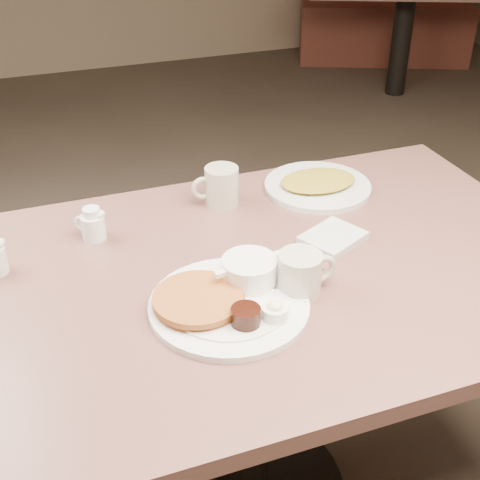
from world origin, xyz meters
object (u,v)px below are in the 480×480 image
object	(u,v)px
creamer_right	(93,225)
coffee_mug_near	(301,273)
hash_plate	(318,184)
booth_back_right	(386,7)
diner_table	(243,333)
coffee_mug_far	(221,186)
main_plate	(229,296)

from	to	relation	value
creamer_right	coffee_mug_near	bearing A→B (deg)	-44.08
coffee_mug_near	creamer_right	xyz separation A→B (m)	(-0.37, 0.35, -0.01)
hash_plate	booth_back_right	size ratio (longest dim) A/B	0.15
diner_table	hash_plate	bearing A→B (deg)	42.67
diner_table	coffee_mug_far	xyz separation A→B (m)	(0.05, 0.31, 0.22)
hash_plate	creamer_right	bearing A→B (deg)	-175.64
hash_plate	booth_back_right	world-z (taller)	booth_back_right
diner_table	main_plate	size ratio (longest dim) A/B	3.63
main_plate	booth_back_right	xyz separation A→B (m)	(2.52, 3.53, -0.36)
diner_table	main_plate	xyz separation A→B (m)	(-0.07, -0.10, 0.19)
hash_plate	diner_table	bearing A→B (deg)	-137.33
hash_plate	coffee_mug_near	bearing A→B (deg)	-120.22
diner_table	coffee_mug_far	world-z (taller)	coffee_mug_far
creamer_right	booth_back_right	distance (m)	4.22
diner_table	coffee_mug_near	distance (m)	0.26
diner_table	hash_plate	xyz separation A→B (m)	(0.32, 0.29, 0.18)
creamer_right	booth_back_right	size ratio (longest dim) A/B	0.04
hash_plate	main_plate	bearing A→B (deg)	-134.44
creamer_right	hash_plate	bearing A→B (deg)	4.36
coffee_mug_far	creamer_right	xyz separation A→B (m)	(-0.33, -0.06, -0.01)
coffee_mug_far	booth_back_right	distance (m)	3.97
main_plate	diner_table	bearing A→B (deg)	56.16
main_plate	coffee_mug_near	distance (m)	0.15
diner_table	coffee_mug_far	distance (m)	0.38
coffee_mug_near	booth_back_right	world-z (taller)	booth_back_right
creamer_right	hash_plate	distance (m)	0.60
coffee_mug_near	creamer_right	world-z (taller)	coffee_mug_near
diner_table	coffee_mug_far	size ratio (longest dim) A/B	11.94
coffee_mug_far	creamer_right	distance (m)	0.34
booth_back_right	coffee_mug_near	bearing A→B (deg)	-123.81
main_plate	coffee_mug_near	bearing A→B (deg)	-2.36
diner_table	booth_back_right	bearing A→B (deg)	54.41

